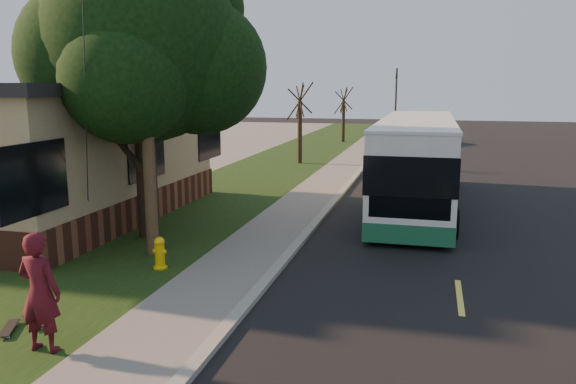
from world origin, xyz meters
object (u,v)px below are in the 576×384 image
(fire_hydrant, at_px, (160,253))
(skateboarder, at_px, (40,292))
(bare_tree_near, at_px, (300,124))
(transit_bus, at_px, (416,160))
(traffic_signal, at_px, (396,98))
(skateboard_main, at_px, (9,328))
(bare_tree_far, at_px, (343,115))
(utility_pole, at_px, (144,67))
(leafy_tree, at_px, (144,48))
(distant_car, at_px, (426,134))
(skateboard_spare, at_px, (33,321))
(dumpster, at_px, (148,178))

(fire_hydrant, bearing_deg, skateboarder, -88.62)
(bare_tree_near, distance_m, transit_bus, 11.31)
(traffic_signal, bearing_deg, skateboard_main, -96.13)
(traffic_signal, height_order, transit_bus, traffic_signal)
(bare_tree_near, distance_m, bare_tree_far, 12.01)
(utility_pole, relative_size, transit_bus, 0.80)
(bare_tree_near, xyz_separation_m, traffic_signal, (4.00, 16.00, 1.01))
(utility_pole, xyz_separation_m, leafy_tree, (-0.87, 1.66, 0.54))
(fire_hydrant, xyz_separation_m, skateboarder, (0.10, -4.16, 0.61))
(utility_pole, relative_size, distant_car, 2.08)
(utility_pole, bearing_deg, bare_tree_far, 89.40)
(skateboard_spare, bearing_deg, utility_pole, 89.33)
(bare_tree_far, height_order, transit_bus, bare_tree_far)
(leafy_tree, bearing_deg, distant_car, 75.71)
(utility_pole, xyz_separation_m, dumpster, (-3.82, 6.99, -3.95))
(fire_hydrant, distance_m, skateboard_spare, 3.46)
(dumpster, bearing_deg, utility_pole, -61.33)
(skateboarder, bearing_deg, distant_car, -98.67)
(fire_hydrant, height_order, bare_tree_far, bare_tree_far)
(bare_tree_far, distance_m, skateboarder, 34.18)
(distant_car, bearing_deg, skateboarder, -99.70)
(transit_bus, bearing_deg, distant_car, 89.70)
(leafy_tree, xyz_separation_m, transit_bus, (7.01, 6.00, -3.53))
(skateboard_main, bearing_deg, fire_hydrant, 75.61)
(bare_tree_far, height_order, skateboard_spare, bare_tree_far)
(skateboard_main, bearing_deg, bare_tree_near, 89.87)
(bare_tree_near, relative_size, transit_bus, 0.38)
(dumpster, height_order, distant_car, distant_car)
(bare_tree_near, bearing_deg, bare_tree_far, 87.61)
(skateboard_main, distance_m, dumpster, 12.24)
(skateboard_main, distance_m, skateboard_spare, 0.40)
(traffic_signal, distance_m, skateboarder, 38.34)
(skateboard_spare, height_order, dumpster, dumpster)
(traffic_signal, relative_size, transit_bus, 0.49)
(skateboard_main, xyz_separation_m, skateboard_spare, (0.19, 0.35, 0.00))
(fire_hydrant, bearing_deg, bare_tree_far, 90.76)
(fire_hydrant, xyz_separation_m, bare_tree_near, (-0.90, 18.00, 1.72))
(fire_hydrant, distance_m, traffic_signal, 34.25)
(utility_pole, bearing_deg, traffic_signal, 83.42)
(bare_tree_far, relative_size, traffic_signal, 0.73)
(skateboarder, distance_m, skateboard_main, 1.47)
(bare_tree_far, xyz_separation_m, skateboard_spare, (-0.36, -33.36, -1.88))
(skateboard_main, relative_size, skateboard_spare, 1.03)
(transit_bus, xyz_separation_m, skateboard_spare, (-6.19, -12.00, -1.51))
(bare_tree_near, bearing_deg, distant_car, 62.91)
(skateboard_spare, xyz_separation_m, dumpster, (-3.77, 11.35, 0.56))
(skateboarder, height_order, skateboard_main, skateboarder)
(transit_bus, height_order, distant_car, transit_bus)
(skateboarder, xyz_separation_m, skateboard_main, (-1.05, 0.45, -0.92))
(fire_hydrant, height_order, dumpster, dumpster)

